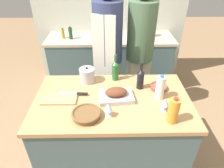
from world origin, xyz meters
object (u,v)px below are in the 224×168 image
object	(u,v)px
cutting_board	(59,99)
wine_bottle_green	(140,78)
milk_jug	(160,88)
mixing_bowl	(159,87)
stock_pot	(87,75)
person_cook_aproned	(108,51)
juice_jug	(173,111)
knife_chef	(74,93)
stand_mixer	(144,29)
condiment_bottle_extra	(70,33)
roasting_pan	(116,95)
wine_glass_right	(108,107)
person_cook_guest	(140,49)
wine_glass_left	(165,102)
wine_bottle_dark	(115,70)
condiment_bottle_short	(63,34)
condiment_bottle_tall	(111,34)
wicker_basket	(86,114)

from	to	relation	value
cutting_board	wine_bottle_green	bearing A→B (deg)	13.32
milk_jug	wine_bottle_green	size ratio (longest dim) A/B	0.87
mixing_bowl	stock_pot	bearing A→B (deg)	167.91
person_cook_aproned	juice_jug	bearing A→B (deg)	-49.07
knife_chef	stand_mixer	xyz separation A→B (m)	(0.89, 1.53, 0.11)
stock_pot	condiment_bottle_extra	world-z (taller)	condiment_bottle_extra
roasting_pan	cutting_board	bearing A→B (deg)	-179.56
wine_glass_right	person_cook_guest	size ratio (longest dim) A/B	0.07
wine_glass_left	roasting_pan	bearing A→B (deg)	157.10
knife_chef	roasting_pan	bearing A→B (deg)	-9.62
wine_bottle_green	stand_mixer	xyz separation A→B (m)	(0.25, 1.42, 0.02)
milk_jug	condiment_bottle_extra	size ratio (longest dim) A/B	1.27
mixing_bowl	person_cook_aproned	world-z (taller)	person_cook_aproned
stock_pot	stand_mixer	distance (m)	1.51
roasting_pan	person_cook_aproned	xyz separation A→B (m)	(-0.07, 0.81, 0.08)
mixing_bowl	wine_bottle_dark	xyz separation A→B (m)	(-0.43, 0.19, 0.09)
wine_bottle_green	person_cook_aproned	distance (m)	0.71
person_cook_aproned	condiment_bottle_short	bearing A→B (deg)	149.23
wine_glass_right	stock_pot	bearing A→B (deg)	112.08
stand_mixer	condiment_bottle_tall	distance (m)	0.53
wine_bottle_dark	person_cook_guest	bearing A→B (deg)	58.62
wicker_basket	knife_chef	xyz separation A→B (m)	(-0.14, 0.31, -0.01)
wicker_basket	wine_bottle_green	distance (m)	0.66
wine_glass_left	condiment_bottle_tall	bearing A→B (deg)	104.50
condiment_bottle_extra	mixing_bowl	bearing A→B (deg)	-51.90
roasting_pan	mixing_bowl	size ratio (longest dim) A/B	2.00
wine_bottle_green	wine_glass_left	world-z (taller)	wine_bottle_green
roasting_pan	person_cook_aproned	distance (m)	0.82
wine_bottle_dark	wine_glass_left	world-z (taller)	wine_bottle_dark
wine_bottle_green	roasting_pan	bearing A→B (deg)	-143.90
wine_glass_left	mixing_bowl	bearing A→B (deg)	85.67
condiment_bottle_short	person_cook_guest	distance (m)	1.30
wine_bottle_dark	wine_bottle_green	bearing A→B (deg)	-34.28
roasting_pan	person_cook_guest	size ratio (longest dim) A/B	0.19
wine_bottle_green	person_cook_guest	size ratio (longest dim) A/B	0.16
condiment_bottle_tall	person_cook_aproned	world-z (taller)	person_cook_aproned
wine_bottle_dark	stand_mixer	size ratio (longest dim) A/B	0.93
stock_pot	mixing_bowl	distance (m)	0.74
condiment_bottle_extra	knife_chef	bearing A→B (deg)	-80.14
wine_bottle_green	wine_bottle_dark	xyz separation A→B (m)	(-0.24, 0.17, 0.00)
knife_chef	cutting_board	bearing A→B (deg)	-150.92
milk_jug	knife_chef	bearing A→B (deg)	176.06
roasting_pan	cutting_board	size ratio (longest dim) A/B	1.05
milk_jug	wine_glass_left	bearing A→B (deg)	-88.89
cutting_board	stand_mixer	bearing A→B (deg)	57.49
person_cook_aproned	person_cook_guest	distance (m)	0.42
juice_jug	person_cook_aproned	world-z (taller)	person_cook_aproned
roasting_pan	wine_bottle_green	size ratio (longest dim) A/B	1.19
roasting_pan	juice_jug	xyz separation A→B (m)	(0.44, -0.30, 0.07)
stand_mixer	person_cook_guest	world-z (taller)	person_cook_guest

